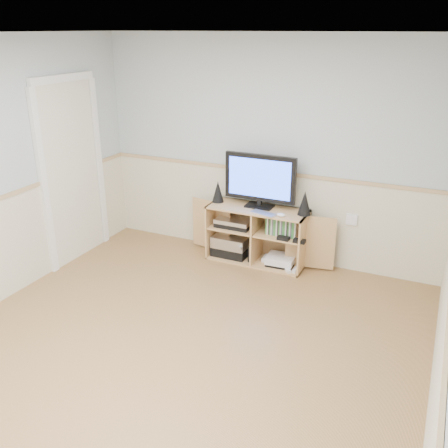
# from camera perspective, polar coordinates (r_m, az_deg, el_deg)

# --- Properties ---
(room) EXTENTS (4.04, 4.54, 2.54)m
(room) POSITION_cam_1_polar(r_m,az_deg,el_deg) (3.83, -6.84, 1.19)
(room) COLOR #B3834F
(room) RESTS_ON ground
(media_cabinet) EXTENTS (1.76, 0.42, 0.65)m
(media_cabinet) POSITION_cam_1_polar(r_m,az_deg,el_deg) (5.76, 3.98, -1.03)
(media_cabinet) COLOR tan
(media_cabinet) RESTS_ON floor
(monitor) EXTENTS (0.82, 0.18, 0.60)m
(monitor) POSITION_cam_1_polar(r_m,az_deg,el_deg) (5.54, 4.14, 5.12)
(monitor) COLOR black
(monitor) RESTS_ON media_cabinet
(speaker_left) EXTENTS (0.13, 0.13, 0.25)m
(speaker_left) POSITION_cam_1_polar(r_m,az_deg,el_deg) (5.76, -0.70, 3.73)
(speaker_left) COLOR black
(speaker_left) RESTS_ON media_cabinet
(speaker_right) EXTENTS (0.14, 0.14, 0.27)m
(speaker_right) POSITION_cam_1_polar(r_m,az_deg,el_deg) (5.42, 9.20, 2.39)
(speaker_right) COLOR black
(speaker_right) RESTS_ON media_cabinet
(keyboard) EXTENTS (0.30, 0.18, 0.01)m
(keyboard) POSITION_cam_1_polar(r_m,az_deg,el_deg) (5.43, 4.51, 1.23)
(keyboard) COLOR silver
(keyboard) RESTS_ON media_cabinet
(mouse) EXTENTS (0.10, 0.08, 0.04)m
(mouse) POSITION_cam_1_polar(r_m,az_deg,el_deg) (5.37, 6.54, 1.03)
(mouse) COLOR white
(mouse) RESTS_ON media_cabinet
(av_components) EXTENTS (0.51, 0.31, 0.47)m
(av_components) POSITION_cam_1_polar(r_m,az_deg,el_deg) (5.86, 0.99, -1.76)
(av_components) COLOR black
(av_components) RESTS_ON media_cabinet
(game_consoles) EXTENTS (0.45, 0.30, 0.11)m
(game_consoles) POSITION_cam_1_polar(r_m,az_deg,el_deg) (5.72, 6.41, -4.13)
(game_consoles) COLOR white
(game_consoles) RESTS_ON media_cabinet
(game_cases) EXTENTS (0.34, 0.13, 0.19)m
(game_cases) POSITION_cam_1_polar(r_m,az_deg,el_deg) (5.54, 6.67, -0.31)
(game_cases) COLOR #3F8C3F
(game_cases) RESTS_ON media_cabinet
(wall_outlet) EXTENTS (0.12, 0.03, 0.12)m
(wall_outlet) POSITION_cam_1_polar(r_m,az_deg,el_deg) (5.57, 14.39, 0.51)
(wall_outlet) COLOR white
(wall_outlet) RESTS_ON wall_back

